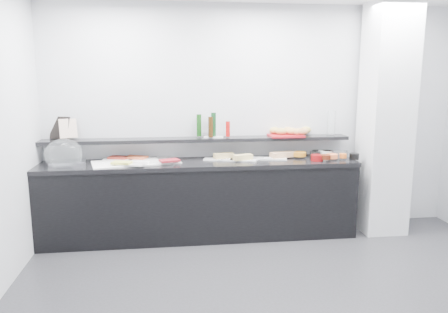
{
  "coord_description": "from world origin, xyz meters",
  "views": [
    {
      "loc": [
        -1.05,
        -3.2,
        1.88
      ],
      "look_at": [
        -0.45,
        1.45,
        1.0
      ],
      "focal_mm": 35.0,
      "sensor_mm": 36.0,
      "label": 1
    }
  ],
  "objects": [
    {
      "name": "food_meat_b",
      "position": [
        -1.04,
        1.6,
        0.94
      ],
      "size": [
        0.25,
        0.2,
        0.02
      ],
      "primitive_type": "cube",
      "rotation": [
        0.0,
        0.0,
        0.32
      ],
      "color": "maroon",
      "rests_on": "platter_meat_b"
    },
    {
      "name": "bowl_black_jam",
      "position": [
        0.76,
        1.86,
        0.94
      ],
      "size": [
        0.14,
        0.14,
        0.07
      ],
      "primitive_type": "cylinder",
      "rotation": [
        0.0,
        0.0,
        0.02
      ],
      "color": "black",
      "rests_on": "counter_top"
    },
    {
      "name": "platter_meat_a",
      "position": [
        -1.63,
        1.84,
        0.92
      ],
      "size": [
        0.34,
        0.23,
        0.01
      ],
      "primitive_type": "cube",
      "rotation": [
        0.0,
        0.0,
        0.02
      ],
      "color": "silver",
      "rests_on": "linen_runner"
    },
    {
      "name": "fill_glass_fruit",
      "position": [
        0.5,
        1.77,
        0.95
      ],
      "size": [
        0.21,
        0.21,
        0.05
      ],
      "primitive_type": "cylinder",
      "rotation": [
        0.0,
        0.0,
        -0.38
      ],
      "color": "orange",
      "rests_on": "bowl_glass_fruit"
    },
    {
      "name": "sandwich_plate_left",
      "position": [
        -0.45,
        1.78,
        0.91
      ],
      "size": [
        0.42,
        0.26,
        0.01
      ],
      "primitive_type": "cube",
      "rotation": [
        0.0,
        0.0,
        -0.24
      ],
      "color": "white",
      "rests_on": "counter_top"
    },
    {
      "name": "bread_roll_midw",
      "position": [
        0.3,
        1.88,
        1.21
      ],
      "size": [
        0.16,
        0.12,
        0.08
      ],
      "primitive_type": "ellipsoid",
      "rotation": [
        0.0,
        0.0,
        -0.19
      ],
      "color": "tan",
      "rests_on": "bread_tray"
    },
    {
      "name": "tongs_right",
      "position": [
        0.15,
        1.74,
        0.92
      ],
      "size": [
        0.16,
        0.03,
        0.01
      ],
      "primitive_type": "cylinder",
      "rotation": [
        0.0,
        1.57,
        -0.17
      ],
      "color": "#AFB1B6",
      "rests_on": "sandwich_plate_right"
    },
    {
      "name": "bread_roll_s",
      "position": [
        0.49,
        1.83,
        1.21
      ],
      "size": [
        0.14,
        0.11,
        0.08
      ],
      "primitive_type": "ellipsoid",
      "rotation": [
        0.0,
        0.0,
        -0.23
      ],
      "color": "tan",
      "rests_on": "bread_tray"
    },
    {
      "name": "sandwich_plate_mid",
      "position": [
        -0.2,
        1.68,
        0.91
      ],
      "size": [
        0.33,
        0.21,
        0.01
      ],
      "primitive_type": "cube",
      "rotation": [
        0.0,
        0.0,
        -0.25
      ],
      "color": "silver",
      "rests_on": "counter_top"
    },
    {
      "name": "sandwich_food_right",
      "position": [
        0.29,
        1.78,
        0.94
      ],
      "size": [
        0.31,
        0.19,
        0.06
      ],
      "primitive_type": "cube",
      "rotation": [
        0.0,
        0.0,
        0.28
      ],
      "color": "tan",
      "rests_on": "sandwich_plate_right"
    },
    {
      "name": "framed_print",
      "position": [
        -2.28,
        1.97,
        1.28
      ],
      "size": [
        0.25,
        0.17,
        0.26
      ],
      "primitive_type": "cube",
      "rotation": [
        -0.21,
        0.0,
        -0.43
      ],
      "color": "black",
      "rests_on": "wall_shelf"
    },
    {
      "name": "tongs_mid",
      "position": [
        -0.1,
        1.6,
        0.92
      ],
      "size": [
        0.16,
        0.05,
        0.01
      ],
      "primitive_type": "cylinder",
      "rotation": [
        0.0,
        1.57,
        0.29
      ],
      "color": "silver",
      "rests_on": "sandwich_plate_mid"
    },
    {
      "name": "tongs_left",
      "position": [
        -0.42,
        1.71,
        0.92
      ],
      "size": [
        0.16,
        0.06,
        0.01
      ],
      "primitive_type": "cylinder",
      "rotation": [
        0.0,
        1.57,
        0.3
      ],
      "color": "silver",
      "rests_on": "sandwich_plate_left"
    },
    {
      "name": "bread_roll_n",
      "position": [
        0.41,
        1.97,
        1.21
      ],
      "size": [
        0.14,
        0.11,
        0.08
      ],
      "primitive_type": "ellipsoid",
      "rotation": [
        0.0,
        0.0,
        -0.27
      ],
      "color": "tan",
      "rests_on": "bread_tray"
    },
    {
      "name": "fill_red_jam",
      "position": [
        0.74,
        1.55,
        0.95
      ],
      "size": [
        0.14,
        0.14,
        0.05
      ],
      "primitive_type": "cylinder",
      "rotation": [
        0.0,
        0.0,
        -0.25
      ],
      "color": "#511A0B",
      "rests_on": "bowl_red_jam"
    },
    {
      "name": "bread_roll_mide",
      "position": [
        0.43,
        1.88,
        1.21
      ],
      "size": [
        0.14,
        0.09,
        0.08
      ],
      "primitive_type": "ellipsoid",
      "rotation": [
        0.0,
        0.0,
        -0.0
      ],
      "color": "#D7A252",
      "rests_on": "bread_tray"
    },
    {
      "name": "sandwich_food_left",
      "position": [
        -0.41,
        1.8,
        0.94
      ],
      "size": [
        0.25,
        0.15,
        0.06
      ],
      "primitive_type": "cube",
      "rotation": [
        0.0,
        0.0,
        0.27
      ],
      "color": "tan",
      "rests_on": "sandwich_plate_left"
    },
    {
      "name": "bread_tray",
      "position": [
        0.35,
        1.86,
        1.16
      ],
      "size": [
        0.41,
        0.29,
        0.02
      ],
      "primitive_type": "cube",
      "rotation": [
        0.0,
        0.0,
        0.02
      ],
      "color": "#A9121D",
      "rests_on": "wall_shelf"
    },
    {
      "name": "cloche_dome",
      "position": [
        -2.19,
        1.68,
        1.03
      ],
      "size": [
        0.48,
        0.41,
        0.34
      ],
      "primitive_type": "ellipsoid",
      "rotation": [
        0.0,
        0.0,
        0.4
      ],
      "color": "white",
      "rests_on": "cloche_base"
    },
    {
      "name": "buffet_cabinet",
      "position": [
        -0.7,
        1.7,
        0.42
      ],
      "size": [
        3.6,
        0.6,
        0.85
      ],
      "primitive_type": "cube",
      "color": "black",
      "rests_on": "ground"
    },
    {
      "name": "bowl_glass_cream",
      "position": [
        1.03,
        1.8,
        0.94
      ],
      "size": [
        0.23,
        0.23,
        0.07
      ],
      "primitive_type": "cylinder",
      "rotation": [
        0.0,
        0.0,
        0.36
      ],
      "color": "white",
      "rests_on": "counter_top"
    },
    {
      "name": "bread_roll_ne",
      "position": [
        0.64,
        1.97,
        1.21
      ],
      "size": [
        0.14,
        0.1,
        0.08
      ],
      "primitive_type": "ellipsoid",
      "rotation": [
        0.0,
        0.0,
        0.09
      ],
      "color": "gold",
      "rests_on": "bread_tray"
    },
    {
      "name": "bottle_brown",
      "position": [
        -0.56,
        1.83,
        1.28
      ],
      "size": [
        0.06,
        0.06,
        0.24
      ],
      "primitive_type": "cylinder",
      "rotation": [
        0.0,
        0.0,
        -0.07
      ],
      "color": "#341E09",
      "rests_on": "condiment_tray"
    },
    {
      "name": "bottle_green_b",
      "position": [
        -0.52,
        1.9,
        1.3
      ],
      "size": [
        0.07,
        0.07,
        0.28
      ],
      "primitive_type": "cylinder",
      "rotation": [
        0.0,
        0.0,
        -0.29
      ],
      "color": "#0F3817",
      "rests_on": "condiment_tray"
    },
    {
      "name": "bowl_black_fruit",
      "position": [
        1.12,
        1.61,
        0.94
      ],
      "size": [
        0.12,
        0.12,
        0.07
      ],
      "primitive_type": "cylinder",
      "rotation": [
        0.0,
        0.0,
        -0.13
      ],
      "color": "black",
      "rests_on": "counter_top"
    },
    {
      "name": "print_art",
      "position": [
        -2.18,
        1.91,
        1.28
      ],
      "size": [
        0.2,
        0.11,
        0.22
      ],
      "primitive_type": "cube",
      "rotation": [
        -0.21,
        0.0,
        0.35
      ],
      "color": "beige",
      "rests_on": "framed_print"
    },
    {
      "name": "platter_cheese",
      "position": [
        -1.45,
        1.54,
        0.92
      ],
      "size": [
        0.33,
        0.28,
        0.01
      ],
      "primitive_type": "cube",
      "rotation": [
        0.0,
        0.0,
        -0.35
      ],
      "color": "silver",
      "rests_on": "linen_runner"
    },
    {
      "name": "sandwich_plate_right",
      "position": [
        0.13,
        1.75,
        0.91
      ],
      "size": [
        0.42,
        0.25,
        0.01
      ],
      "primitive_type": "cube",
      "rotation": [
        0.0,
        0.0,
        -0.21
      ],
      "color": "silver",
      "rests_on": "counter_top"
    },
    {
      "name": "wall_shelf",
      "position": [
        -0.7,
        1.88,
        1.13
      ],
      "size": [
        3.6,
        0.25,
        0.04
      ],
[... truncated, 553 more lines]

